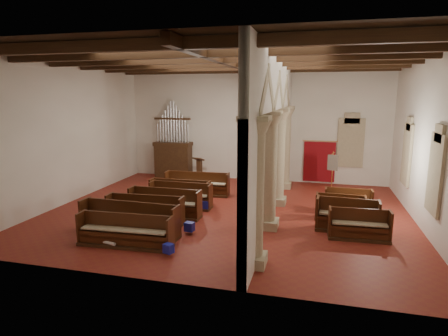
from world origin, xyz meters
TOP-DOWN VIEW (x-y plane):
  - floor at (0.00, 0.00)m, footprint 14.00×14.00m
  - ceiling at (0.00, 0.00)m, footprint 14.00×14.00m
  - wall_back at (0.00, 6.00)m, footprint 14.00×0.02m
  - wall_front at (0.00, -6.00)m, footprint 14.00×0.02m
  - wall_left at (-7.00, 0.00)m, footprint 0.02×12.00m
  - wall_right at (7.00, 0.00)m, footprint 0.02×12.00m
  - ceiling_beams at (0.00, 0.00)m, footprint 13.80×11.80m
  - arcade at (1.80, 0.00)m, footprint 0.90×11.90m
  - window_right_a at (6.98, -1.50)m, footprint 0.03×1.00m
  - window_right_b at (6.98, 2.50)m, footprint 0.03×1.00m
  - window_back at (5.00, 5.98)m, footprint 1.00×0.03m
  - pipe_organ at (-4.50, 5.50)m, footprint 2.10×0.85m
  - lectern at (-2.77, 4.91)m, footprint 0.62×0.65m
  - dossal_curtain at (3.50, 5.92)m, footprint 1.80×0.07m
  - processional_banner at (4.09, 3.61)m, footprint 0.46×0.59m
  - hymnal_box_a at (-0.65, -4.55)m, footprint 0.33×0.30m
  - hymnal_box_b at (-0.65, -2.72)m, footprint 0.34×0.29m
  - hymnal_box_c at (-0.90, -0.13)m, footprint 0.31×0.25m
  - tube_heater_a at (-2.89, -4.38)m, footprint 0.99×0.34m
  - tube_heater_b at (-2.32, -3.16)m, footprint 0.95×0.39m
  - nave_pew_0 at (-2.23, -4.17)m, footprint 3.03×0.80m
  - nave_pew_1 at (-2.54, -3.34)m, footprint 3.46×0.87m
  - nave_pew_2 at (-2.54, -2.16)m, footprint 2.85×0.83m
  - nave_pew_3 at (-2.18, -1.21)m, footprint 2.81×0.74m
  - nave_pew_4 at (-2.02, 0.08)m, footprint 2.62×0.72m
  - nave_pew_5 at (-2.30, 0.71)m, footprint 2.66×0.68m
  - nave_pew_6 at (-1.99, 2.15)m, footprint 3.03×0.87m
  - aisle_pew_0 at (4.81, -1.80)m, footprint 1.94×0.73m
  - aisle_pew_1 at (4.47, -1.16)m, footprint 2.10×0.88m
  - aisle_pew_2 at (4.31, 0.01)m, footprint 1.81×0.72m
  - aisle_pew_3 at (4.64, 0.79)m, footprint 1.78×0.70m

SIDE VIEW (x-z plane):
  - floor at x=0.00m, z-range 0.00..0.00m
  - tube_heater_a at x=-2.89m, z-range 0.11..0.21m
  - tube_heater_b at x=-2.32m, z-range 0.11..0.21m
  - hymnal_box_a at x=-0.65m, z-range 0.10..0.37m
  - hymnal_box_b at x=-0.65m, z-range 0.10..0.40m
  - hymnal_box_c at x=-0.90m, z-range 0.10..0.41m
  - aisle_pew_2 at x=4.31m, z-range -0.16..0.81m
  - nave_pew_0 at x=-2.23m, z-range -0.17..0.83m
  - nave_pew_5 at x=-2.30m, z-range -0.17..0.82m
  - aisle_pew_0 at x=4.81m, z-range -0.16..0.82m
  - nave_pew_4 at x=-2.02m, z-range -0.17..0.86m
  - aisle_pew_3 at x=4.64m, z-range -0.16..0.86m
  - nave_pew_2 at x=-2.54m, z-range -0.18..0.87m
  - nave_pew_6 at x=-1.99m, z-range -0.18..0.88m
  - nave_pew_3 at x=-2.18m, z-range -0.18..0.90m
  - nave_pew_1 at x=-2.54m, z-range -0.19..0.93m
  - aisle_pew_1 at x=4.47m, z-range -0.18..0.95m
  - lectern at x=-2.77m, z-range -0.11..1.21m
  - processional_banner at x=4.09m, z-range -0.28..1.78m
  - dossal_curtain at x=3.50m, z-range 0.08..2.25m
  - pipe_organ at x=-4.50m, z-range -0.83..3.57m
  - window_right_a at x=6.98m, z-range 1.10..3.30m
  - window_right_b at x=6.98m, z-range 1.10..3.30m
  - window_back at x=5.00m, z-range 1.10..3.30m
  - wall_back at x=0.00m, z-range 0.00..6.00m
  - wall_front at x=0.00m, z-range 0.00..6.00m
  - wall_left at x=-7.00m, z-range 0.00..6.00m
  - wall_right at x=7.00m, z-range 0.00..6.00m
  - arcade at x=1.80m, z-range 0.56..6.56m
  - ceiling_beams at x=0.00m, z-range 5.67..5.97m
  - ceiling at x=0.00m, z-range 6.00..6.00m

